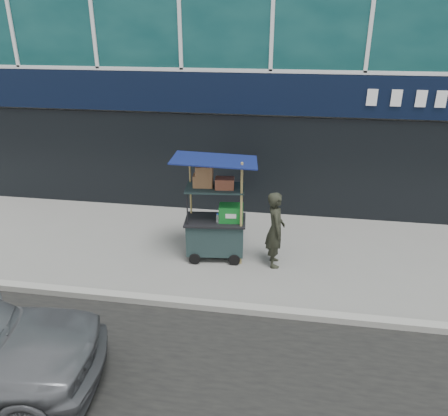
# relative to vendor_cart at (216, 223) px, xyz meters

# --- Properties ---
(ground) EXTENTS (80.00, 80.00, 0.00)m
(ground) POSITION_rel_vendor_cart_xyz_m (0.81, -1.56, -0.75)
(ground) COLOR slate
(ground) RESTS_ON ground
(curb) EXTENTS (80.00, 0.18, 0.12)m
(curb) POSITION_rel_vendor_cart_xyz_m (0.81, -1.76, -0.69)
(curb) COLOR gray
(curb) RESTS_ON ground
(vendor_cart) EXTENTS (1.69, 1.27, 2.13)m
(vendor_cart) POSITION_rel_vendor_cart_xyz_m (0.00, 0.00, 0.00)
(vendor_cart) COLOR #182929
(vendor_cart) RESTS_ON ground
(vendor_man) EXTENTS (0.44, 0.60, 1.51)m
(vendor_man) POSITION_rel_vendor_cart_xyz_m (1.17, -0.13, 0.01)
(vendor_man) COLOR black
(vendor_man) RESTS_ON ground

